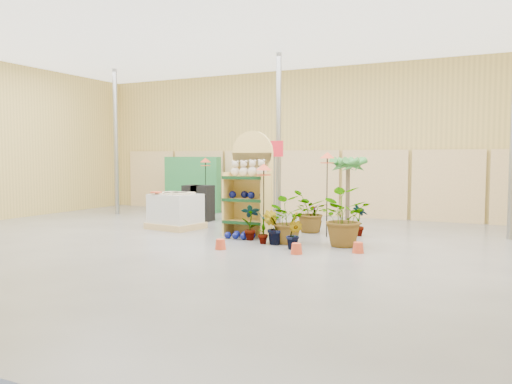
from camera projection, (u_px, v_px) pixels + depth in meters
room at (232, 137)px, 10.79m from camera, size 15.20×12.10×4.70m
display_shelf at (250, 188)px, 11.39m from camera, size 1.01×0.65×2.39m
teddy_bears at (249, 170)px, 11.24m from camera, size 0.88×0.23×0.38m
gazing_balls_shelf at (248, 195)px, 11.28m from camera, size 0.88×0.30×0.17m
gazing_balls_floor at (240, 235)px, 10.94m from camera, size 0.63×0.39×0.15m
pallet_stack at (176, 211)px, 12.47m from camera, size 1.37×1.20×0.91m
charcoal_planters at (198, 203)px, 14.02m from camera, size 0.80×0.50×1.00m
trellis_stock at (192, 184)px, 16.38m from camera, size 2.00×0.30×1.80m
offer_sign at (274, 166)px, 12.65m from camera, size 0.50×0.08×2.20m
bird_table_front at (264, 170)px, 10.54m from camera, size 0.34×0.34×1.65m
bird_table_right at (327, 158)px, 11.07m from camera, size 0.34×0.34×1.90m
bird_table_back at (205, 162)px, 15.17m from camera, size 0.34×0.34×1.77m
palm at (348, 164)px, 11.92m from camera, size 0.70×0.70×1.89m
potted_plant_0 at (251, 222)px, 10.72m from camera, size 0.48×0.39×0.78m
potted_plant_1 at (273, 228)px, 10.20m from camera, size 0.46×0.41×0.70m
potted_plant_2 at (285, 220)px, 10.30m from camera, size 1.01×0.92×0.97m
potted_plant_4 at (359, 220)px, 11.28m from camera, size 0.47×0.45×0.74m
potted_plant_5 at (293, 224)px, 11.14m from camera, size 0.26×0.32×0.57m
potted_plant_6 at (311, 212)px, 11.79m from camera, size 0.97×1.06×1.00m
potted_plant_8 at (263, 228)px, 10.27m from camera, size 0.39×0.42×0.67m
potted_plant_9 at (294, 235)px, 9.66m from camera, size 0.32×0.26×0.58m
potted_plant_10 at (341, 217)px, 9.98m from camera, size 1.33×1.26×1.17m
potted_plant_11 at (314, 218)px, 11.95m from camera, size 0.48×0.48×0.67m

